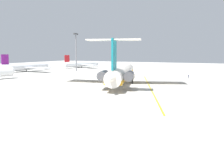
{
  "coord_description": "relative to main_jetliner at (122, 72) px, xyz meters",
  "views": [
    {
      "loc": [
        -64.09,
        -15.29,
        10.47
      ],
      "look_at": [
        4.33,
        17.53,
        3.34
      ],
      "focal_mm": 34.06,
      "sensor_mm": 36.0,
      "label": 1
    }
  ],
  "objects": [
    {
      "name": "ground_crew_near_nose",
      "position": [
        25.19,
        -19.36,
        -2.81
      ],
      "size": [
        0.3,
        0.34,
        1.69
      ],
      "rotation": [
        0.0,
        0.0,
        0.7
      ],
      "color": "black",
      "rests_on": "ground"
    },
    {
      "name": "taxiway_centreline",
      "position": [
        1.32,
        -9.15,
        -3.87
      ],
      "size": [
        67.19,
        24.92,
        0.01
      ],
      "primitive_type": "cube",
      "rotation": [
        0.0,
        0.0,
        0.35
      ],
      "color": "gold",
      "rests_on": "ground"
    },
    {
      "name": "ground",
      "position": [
        -3.01,
        -13.14,
        -3.87
      ],
      "size": [
        350.04,
        350.04,
        0.0
      ],
      "primitive_type": "plane",
      "color": "#B7B5AD"
    },
    {
      "name": "light_mast",
      "position": [
        34.74,
        43.42,
        8.22
      ],
      "size": [
        4.0,
        0.7,
        21.81
      ],
      "color": "slate",
      "rests_on": "ground"
    },
    {
      "name": "ground_crew_portside",
      "position": [
        31.33,
        -14.28,
        -2.84
      ],
      "size": [
        0.32,
        0.31,
        1.64
      ],
      "rotation": [
        0.0,
        0.0,
        3.96
      ],
      "color": "black",
      "rests_on": "ground"
    },
    {
      "name": "main_jetliner",
      "position": [
        0.0,
        0.0,
        0.0
      ],
      "size": [
        47.86,
        42.91,
        14.21
      ],
      "rotation": [
        0.0,
        0.0,
        0.28
      ],
      "color": "silver",
      "rests_on": "ground"
    },
    {
      "name": "airliner_mid_right",
      "position": [
        20.78,
        67.03,
        -0.98
      ],
      "size": [
        32.73,
        32.26,
        9.81
      ],
      "rotation": [
        0.0,
        0.0,
        -0.02
      ],
      "color": "silver",
      "rests_on": "ground"
    },
    {
      "name": "airliner_far_right",
      "position": [
        61.46,
        56.74,
        -1.19
      ],
      "size": [
        29.82,
        29.91,
        9.13
      ],
      "rotation": [
        0.0,
        0.0,
        -0.33
      ],
      "color": "silver",
      "rests_on": "ground"
    },
    {
      "name": "safety_cone_nose",
      "position": [
        20.09,
        26.88,
        -3.6
      ],
      "size": [
        0.4,
        0.4,
        0.55
      ],
      "primitive_type": "cone",
      "color": "#EA590F",
      "rests_on": "ground"
    },
    {
      "name": "ground_crew_near_tail",
      "position": [
        12.89,
        29.39,
        -2.82
      ],
      "size": [
        0.27,
        0.39,
        1.66
      ],
      "rotation": [
        0.0,
        0.0,
        2.72
      ],
      "color": "black",
      "rests_on": "ground"
    }
  ]
}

